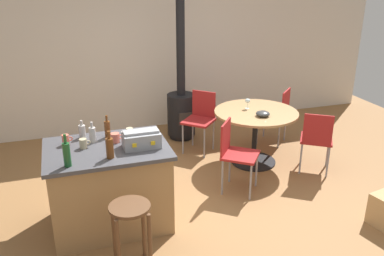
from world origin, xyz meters
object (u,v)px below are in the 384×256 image
at_px(wooden_stool, 131,222).
at_px(cup_1, 66,140).
at_px(kitchen_island, 110,186).
at_px(folding_chair_near, 277,112).
at_px(serving_bowl, 263,114).
at_px(wood_stove, 181,106).
at_px(bottle_1, 110,148).
at_px(cup_3, 115,138).
at_px(folding_chair_right, 317,138).
at_px(bottle_3, 107,129).
at_px(toolbox, 141,139).
at_px(cup_0, 83,143).
at_px(cup_2, 130,133).
at_px(wine_glass, 248,101).
at_px(bottle_0, 67,154).
at_px(bottle_2, 92,134).
at_px(folding_chair_left, 235,151).
at_px(dining_table, 255,123).
at_px(bottle_4, 82,131).
at_px(folding_chair_far, 200,117).

xyz_separation_m(wooden_stool, cup_1, (-0.46, 0.97, 0.44)).
distance_m(kitchen_island, folding_chair_near, 3.04).
distance_m(cup_1, serving_bowl, 2.50).
bearing_deg(wood_stove, bottle_1, -120.91).
height_order(cup_3, serving_bowl, cup_3).
bearing_deg(folding_chair_right, bottle_3, -178.15).
bearing_deg(toolbox, kitchen_island, 162.48).
xyz_separation_m(wooden_stool, bottle_1, (-0.07, 0.52, 0.49)).
bearing_deg(cup_3, cup_0, -171.20).
bearing_deg(cup_2, wine_glass, 25.02).
height_order(bottle_0, bottle_1, bottle_0).
relative_size(bottle_2, cup_2, 2.00).
relative_size(kitchen_island, cup_3, 9.83).
distance_m(folding_chair_right, toolbox, 2.46).
height_order(folding_chair_right, cup_1, cup_1).
height_order(kitchen_island, cup_1, cup_1).
bearing_deg(cup_1, bottle_0, -90.41).
bearing_deg(wood_stove, bottle_3, -126.79).
bearing_deg(bottle_3, wine_glass, 20.70).
height_order(folding_chair_left, toolbox, toolbox).
relative_size(dining_table, bottle_4, 5.88).
height_order(toolbox, cup_2, toolbox).
relative_size(bottle_0, bottle_2, 1.41).
distance_m(folding_chair_near, wood_stove, 1.48).
distance_m(bottle_2, cup_2, 0.38).
bearing_deg(folding_chair_far, bottle_1, -130.68).
relative_size(folding_chair_right, bottle_0, 2.75).
bearing_deg(wooden_stool, folding_chair_near, 39.42).
bearing_deg(dining_table, wood_stove, 120.32).
height_order(bottle_0, bottle_4, bottle_0).
relative_size(cup_2, serving_bowl, 0.61).
height_order(kitchen_island, bottle_3, bottle_3).
relative_size(dining_table, bottle_3, 4.64).
relative_size(bottle_0, bottle_3, 1.27).
bearing_deg(folding_chair_right, wooden_stool, -156.79).
relative_size(bottle_3, cup_3, 1.96).
relative_size(folding_chair_right, bottle_1, 3.14).
bearing_deg(dining_table, cup_2, -159.55).
distance_m(wood_stove, bottle_2, 2.45).
height_order(bottle_0, cup_2, bottle_0).
height_order(folding_chair_right, toolbox, toolbox).
bearing_deg(cup_3, bottle_3, 108.97).
bearing_deg(cup_1, folding_chair_right, 2.98).
bearing_deg(bottle_3, folding_chair_far, 40.13).
bearing_deg(cup_2, folding_chair_far, 46.41).
relative_size(dining_table, bottle_1, 4.17).
height_order(kitchen_island, folding_chair_far, kitchen_island).
height_order(bottle_0, bottle_3, bottle_0).
height_order(wooden_stool, dining_table, dining_table).
bearing_deg(cup_0, bottle_1, -54.36).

